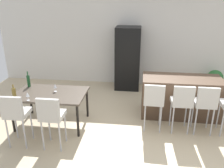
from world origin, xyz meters
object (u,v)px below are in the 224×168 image
object	(u,v)px
dining_chair_far	(51,114)
potted_plant	(215,79)
bar_chair_right	(205,102)
wine_glass_left	(27,95)
wine_bottle_corner	(29,81)
dining_table	(51,96)
wine_glass_right	(55,86)
bar_chair_left	(154,100)
refrigerator	(128,58)
bar_chair_middle	(182,101)
kitchen_island	(180,96)
dining_chair_near	(16,112)
wine_bottle_middle	(14,93)

from	to	relation	value
dining_chair_far	potted_plant	size ratio (longest dim) A/B	1.61
bar_chair_right	wine_glass_left	bearing A→B (deg)	-172.87
wine_bottle_corner	wine_glass_left	bearing A→B (deg)	-65.80
dining_table	wine_bottle_corner	world-z (taller)	wine_bottle_corner
wine_glass_right	bar_chair_left	bearing A→B (deg)	-1.79
bar_chair_left	refrigerator	size ratio (longest dim) A/B	0.57
bar_chair_left	wine_glass_left	distance (m)	2.50
dining_table	wine_glass_left	xyz separation A→B (m)	(-0.29, -0.41, 0.18)
dining_table	bar_chair_right	bearing A→B (deg)	0.42
bar_chair_middle	potted_plant	size ratio (longest dim) A/B	1.61
bar_chair_right	dining_chair_far	bearing A→B (deg)	-163.13
bar_chair_right	potted_plant	xyz separation A→B (m)	(0.87, 2.35, -0.31)
wine_glass_left	potted_plant	bearing A→B (deg)	32.70
kitchen_island	dining_chair_near	world-z (taller)	dining_chair_near
kitchen_island	bar_chair_right	distance (m)	0.88
wine_glass_right	potted_plant	size ratio (longest dim) A/B	0.27
wine_bottle_middle	refrigerator	world-z (taller)	refrigerator
kitchen_island	bar_chair_left	size ratio (longest dim) A/B	1.70
bar_chair_right	wine_bottle_corner	bearing A→B (deg)	175.90
bar_chair_left	kitchen_island	bearing A→B (deg)	49.42
dining_chair_far	potted_plant	distance (m)	4.92
bar_chair_middle	dining_chair_far	bearing A→B (deg)	-160.18
dining_chair_far	wine_glass_right	size ratio (longest dim) A/B	6.03
wine_bottle_corner	kitchen_island	bearing A→B (deg)	8.34
bar_chair_left	dining_chair_near	bearing A→B (deg)	-161.02
kitchen_island	bar_chair_middle	bearing A→B (deg)	-97.97
bar_chair_middle	wine_bottle_middle	world-z (taller)	bar_chair_middle
kitchen_island	wine_bottle_corner	world-z (taller)	wine_bottle_corner
bar_chair_left	dining_chair_far	bearing A→B (deg)	-154.83
wine_bottle_corner	wine_glass_left	distance (m)	0.77
bar_chair_right	wine_bottle_corner	distance (m)	3.80
refrigerator	potted_plant	size ratio (longest dim) A/B	2.82
dining_table	wine_glass_left	distance (m)	0.54
bar_chair_middle	dining_chair_near	distance (m)	3.18
bar_chair_left	wine_glass_right	world-z (taller)	bar_chair_left
kitchen_island	refrigerator	bearing A→B (deg)	130.19
dining_table	wine_bottle_corner	size ratio (longest dim) A/B	4.19
wine_bottle_corner	wine_glass_left	size ratio (longest dim) A/B	2.05
wine_bottle_middle	wine_glass_left	distance (m)	0.32
bar_chair_left	potted_plant	world-z (taller)	bar_chair_left
bar_chair_left	wine_glass_right	xyz separation A→B (m)	(-2.09, 0.07, 0.17)
bar_chair_left	bar_chair_middle	world-z (taller)	same
wine_glass_left	wine_glass_right	distance (m)	0.62
wine_bottle_corner	dining_table	bearing A→B (deg)	-25.78
bar_chair_middle	dining_chair_near	world-z (taller)	same
refrigerator	wine_glass_left	bearing A→B (deg)	-122.54
refrigerator	bar_chair_left	bearing A→B (deg)	-74.05
bar_chair_right	dining_chair_far	xyz separation A→B (m)	(-2.84, -0.86, 0.00)
wine_bottle_corner	dining_chair_near	bearing A→B (deg)	-76.30
wine_bottle_middle	wine_bottle_corner	size ratio (longest dim) A/B	0.82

